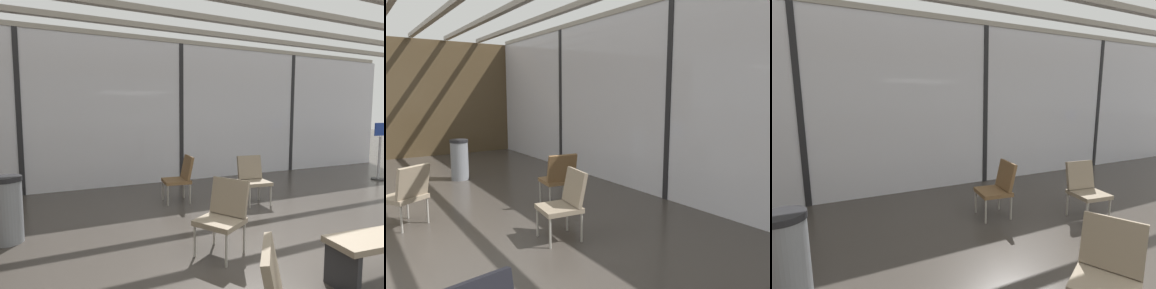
# 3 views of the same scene
# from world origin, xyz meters

# --- Properties ---
(ground_plane) EXTENTS (60.00, 60.00, 0.00)m
(ground_plane) POSITION_xyz_m (0.00, 0.00, 0.00)
(ground_plane) COLOR #38332D
(glass_curtain_wall) EXTENTS (14.00, 0.08, 3.35)m
(glass_curtain_wall) POSITION_xyz_m (0.00, 5.20, 1.67)
(glass_curtain_wall) COLOR silver
(glass_curtain_wall) RESTS_ON ground
(window_mullion_0) EXTENTS (0.10, 0.12, 3.35)m
(window_mullion_0) POSITION_xyz_m (-3.50, 5.20, 1.67)
(window_mullion_0) COLOR black
(window_mullion_0) RESTS_ON ground
(window_mullion_1) EXTENTS (0.10, 0.12, 3.35)m
(window_mullion_1) POSITION_xyz_m (0.00, 5.20, 1.67)
(window_mullion_1) COLOR black
(window_mullion_1) RESTS_ON ground
(window_mullion_2) EXTENTS (0.10, 0.12, 3.35)m
(window_mullion_2) POSITION_xyz_m (3.50, 5.20, 1.67)
(window_mullion_2) COLOR black
(window_mullion_2) RESTS_ON ground
(parked_airplane) EXTENTS (12.98, 3.84, 3.84)m
(parked_airplane) POSITION_xyz_m (-1.49, 9.80, 1.92)
(parked_airplane) COLOR #B2BCD6
(parked_airplane) RESTS_ON ground
(lounge_chair_2) EXTENTS (0.69, 0.68, 0.87)m
(lounge_chair_2) POSITION_xyz_m (-1.06, 1.23, 0.49)
(lounge_chair_2) COLOR #7F705B
(lounge_chair_2) RESTS_ON ground
(lounge_chair_4) EXTENTS (0.54, 0.58, 0.87)m
(lounge_chair_4) POSITION_xyz_m (0.48, 2.82, 0.49)
(lounge_chair_4) COLOR #7F705B
(lounge_chair_4) RESTS_ON ground
(lounge_chair_6) EXTENTS (0.58, 0.54, 0.87)m
(lounge_chair_6) POSITION_xyz_m (-0.72, 3.44, 0.49)
(lounge_chair_6) COLOR brown
(lounge_chair_6) RESTS_ON ground
(trash_bin) EXTENTS (0.38, 0.38, 0.86)m
(trash_bin) POSITION_xyz_m (-3.45, 2.61, 0.43)
(trash_bin) COLOR slate
(trash_bin) RESTS_ON ground
(info_sign) EXTENTS (0.44, 0.32, 1.44)m
(info_sign) POSITION_xyz_m (4.58, 3.18, 0.68)
(info_sign) COLOR #333333
(info_sign) RESTS_ON ground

